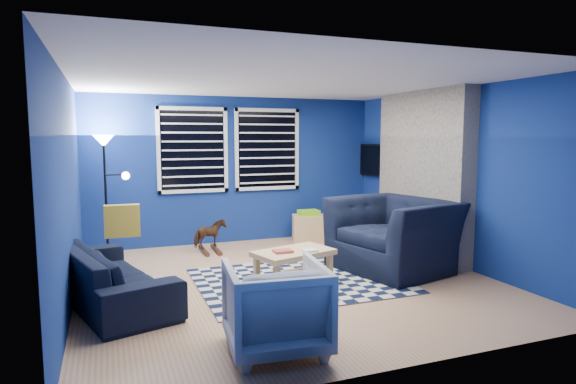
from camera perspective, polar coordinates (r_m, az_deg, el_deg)
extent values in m
plane|color=tan|center=(6.22, -0.02, -10.46)|extent=(5.00, 5.00, 0.00)
plane|color=white|center=(5.98, -0.03, 13.10)|extent=(5.00, 5.00, 0.00)
plane|color=navy|center=(8.35, -6.11, 2.61)|extent=(5.00, 0.00, 5.00)
plane|color=navy|center=(5.60, -24.69, 0.14)|extent=(0.00, 5.00, 5.00)
plane|color=navy|center=(7.24, 18.83, 1.70)|extent=(0.00, 5.00, 5.00)
cube|color=gray|center=(7.55, 15.65, 1.99)|extent=(0.26, 2.00, 2.50)
cube|color=black|center=(7.59, 14.59, -4.82)|extent=(0.04, 0.70, 0.60)
cube|color=gray|center=(7.59, 13.71, -7.20)|extent=(0.50, 1.20, 0.08)
cube|color=black|center=(8.16, -11.23, 4.89)|extent=(1.05, 0.02, 1.30)
cube|color=white|center=(8.16, -11.33, 9.67)|extent=(1.17, 0.05, 0.06)
cube|color=white|center=(8.19, -11.11, 0.13)|extent=(1.17, 0.05, 0.06)
cube|color=black|center=(8.47, -2.49, 5.06)|extent=(1.05, 0.02, 1.30)
cube|color=white|center=(8.47, -2.49, 9.66)|extent=(1.17, 0.05, 0.06)
cube|color=white|center=(8.50, -2.45, 0.48)|extent=(1.17, 0.05, 0.06)
cube|color=black|center=(8.83, 10.32, 3.73)|extent=(0.06, 1.00, 0.58)
cube|color=black|center=(8.82, 10.13, 3.72)|extent=(0.01, 0.92, 0.50)
cube|color=black|center=(6.19, 1.26, -10.46)|extent=(2.50, 2.00, 0.02)
imported|color=black|center=(5.71, -20.22, -9.20)|extent=(2.26, 1.39, 0.62)
imported|color=black|center=(6.76, 12.38, -4.97)|extent=(1.77, 1.64, 0.97)
imported|color=gray|center=(4.19, -1.47, -13.44)|extent=(0.91, 0.93, 0.77)
imported|color=#4D3118|center=(7.73, -9.25, -4.94)|extent=(0.43, 0.58, 0.44)
cube|color=tan|center=(5.88, 0.67, -7.23)|extent=(1.05, 0.78, 0.06)
cube|color=tan|center=(5.95, 0.67, -9.97)|extent=(0.95, 0.68, 0.03)
cube|color=#B23E33|center=(5.76, -0.60, -7.03)|extent=(0.26, 0.21, 0.03)
cube|color=silver|center=(5.81, 2.58, -6.95)|extent=(0.21, 0.17, 0.03)
cube|color=tan|center=(5.61, -2.38, -10.22)|extent=(0.08, 0.08, 0.38)
cube|color=tan|center=(5.90, 5.06, -9.40)|extent=(0.08, 0.08, 0.38)
cube|color=tan|center=(6.00, -3.65, -9.13)|extent=(0.08, 0.08, 0.38)
cube|color=tan|center=(6.27, 3.38, -8.44)|extent=(0.08, 0.08, 0.38)
cube|color=tan|center=(8.44, 2.46, -4.31)|extent=(0.64, 0.51, 0.46)
cube|color=black|center=(8.44, 2.46, -4.31)|extent=(0.55, 0.45, 0.37)
cube|color=#84D919|center=(8.39, 2.47, -2.46)|extent=(0.40, 0.35, 0.09)
cylinder|color=black|center=(7.84, -20.51, -7.18)|extent=(0.23, 0.23, 0.03)
cylinder|color=black|center=(7.69, -20.76, -0.96)|extent=(0.03, 0.03, 1.72)
cone|color=white|center=(7.63, -21.03, 5.69)|extent=(0.31, 0.31, 0.17)
sphere|color=white|center=(7.61, -18.69, 1.84)|extent=(0.12, 0.12, 0.12)
cube|color=gold|center=(6.13, -19.06, -3.25)|extent=(0.41, 0.13, 0.39)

